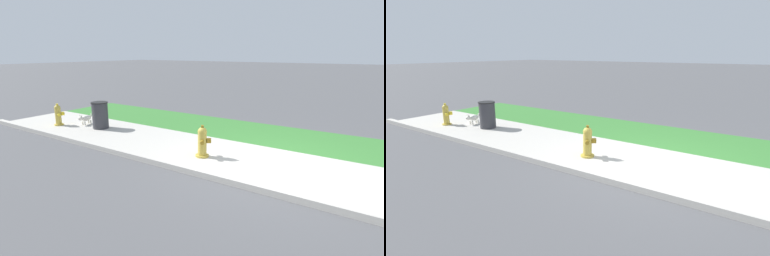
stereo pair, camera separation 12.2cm
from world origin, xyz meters
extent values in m
plane|color=#515154|center=(0.00, 0.00, 0.00)|extent=(120.00, 120.00, 0.00)
cube|color=#BCB7AD|center=(0.00, 0.00, 0.01)|extent=(18.00, 2.39, 0.01)
cube|color=#387A33|center=(0.00, 2.39, 0.00)|extent=(18.00, 2.39, 0.01)
cube|color=#BCB7AD|center=(0.00, -1.27, 0.06)|extent=(18.00, 0.16, 0.12)
cylinder|color=gold|center=(-1.52, -0.32, 0.03)|extent=(0.31, 0.31, 0.05)
cylinder|color=gold|center=(-1.52, -0.32, 0.32)|extent=(0.20, 0.20, 0.55)
sphere|color=gold|center=(-1.52, -0.32, 0.60)|extent=(0.21, 0.21, 0.21)
cube|color=olive|center=(-1.52, -0.32, 0.72)|extent=(0.08, 0.08, 0.06)
cylinder|color=olive|center=(-1.60, -0.20, 0.39)|extent=(0.12, 0.12, 0.09)
cylinder|color=olive|center=(-1.44, -0.45, 0.39)|extent=(0.12, 0.12, 0.09)
cylinder|color=olive|center=(-1.39, -0.24, 0.39)|extent=(0.15, 0.15, 0.12)
cylinder|color=gold|center=(-7.01, -0.36, 0.03)|extent=(0.29, 0.29, 0.05)
cylinder|color=gold|center=(-7.01, -0.36, 0.31)|extent=(0.19, 0.19, 0.53)
sphere|color=gold|center=(-7.01, -0.36, 0.58)|extent=(0.20, 0.20, 0.20)
cube|color=yellow|center=(-7.01, -0.36, 0.69)|extent=(0.07, 0.07, 0.06)
cylinder|color=yellow|center=(-7.14, -0.32, 0.38)|extent=(0.12, 0.12, 0.09)
cylinder|color=yellow|center=(-6.88, -0.41, 0.38)|extent=(0.12, 0.12, 0.09)
cylinder|color=yellow|center=(-6.96, -0.23, 0.38)|extent=(0.15, 0.14, 0.12)
ellipsoid|color=silver|center=(-6.39, 0.24, 0.22)|extent=(0.22, 0.41, 0.18)
sphere|color=silver|center=(-6.37, 0.01, 0.25)|extent=(0.15, 0.15, 0.15)
sphere|color=black|center=(-6.36, -0.06, 0.24)|extent=(0.03, 0.03, 0.03)
cone|color=silver|center=(-6.33, 0.01, 0.34)|extent=(0.06, 0.06, 0.07)
cone|color=silver|center=(-6.41, 0.00, 0.34)|extent=(0.06, 0.06, 0.07)
cylinder|color=silver|center=(-6.33, 0.12, 0.06)|extent=(0.05, 0.05, 0.12)
cylinder|color=silver|center=(-6.43, 0.11, 0.06)|extent=(0.05, 0.05, 0.12)
cylinder|color=silver|center=(-6.36, 0.37, 0.06)|extent=(0.05, 0.05, 0.12)
cylinder|color=silver|center=(-6.46, 0.36, 0.06)|extent=(0.05, 0.05, 0.12)
cylinder|color=silver|center=(-6.42, 0.45, 0.27)|extent=(0.04, 0.04, 0.10)
cylinder|color=#333338|center=(-5.56, 0.14, 0.40)|extent=(0.49, 0.49, 0.81)
cylinder|color=black|center=(-5.56, 0.14, 0.82)|extent=(0.51, 0.51, 0.03)
camera|label=1|loc=(1.90, -5.87, 2.35)|focal=28.00mm
camera|label=2|loc=(2.00, -5.80, 2.35)|focal=28.00mm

